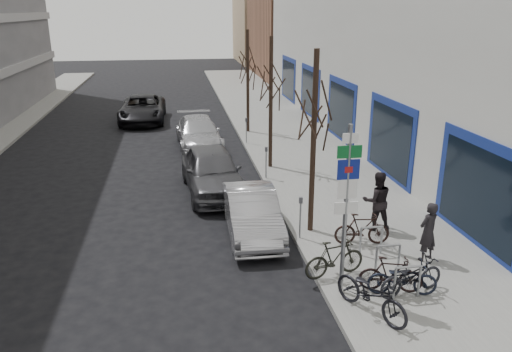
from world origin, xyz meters
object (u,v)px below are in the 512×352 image
object	(u,v)px
bike_rack	(388,256)
tree_near	(315,100)
meter_front	(300,214)
highway_sign_pole	(346,201)
bike_far_inner	(362,229)
parked_car_front	(252,213)
bike_far_curb	(412,273)
pedestrian_near	(428,232)
parked_car_mid	(212,171)
meter_back	(246,128)
bike_near_right	(391,274)
bike_mid_inner	(335,258)
tree_mid	(271,72)
bike_mid_curb	(403,276)
meter_mid	(266,159)
tree_far	(248,57)
bike_near_left	(372,290)
parked_car_back	(199,133)
lane_car	(143,109)
pedestrian_far	(377,200)

from	to	relation	value
bike_rack	tree_near	bearing A→B (deg)	112.48
bike_rack	meter_front	xyz separation A→B (m)	(-1.65, 2.40, 0.26)
highway_sign_pole	bike_far_inner	distance (m)	3.26
tree_near	parked_car_front	distance (m)	3.84
bike_rack	meter_front	distance (m)	2.92
meter_front	parked_car_front	xyz separation A→B (m)	(-1.29, 0.83, -0.22)
bike_far_curb	pedestrian_near	bearing A→B (deg)	-51.84
tree_near	parked_car_mid	world-z (taller)	tree_near
highway_sign_pole	bike_rack	world-z (taller)	highway_sign_pole
meter_back	parked_car_front	bearing A→B (deg)	-97.21
bike_far_curb	parked_car_mid	world-z (taller)	parked_car_mid
bike_near_right	bike_far_inner	xyz separation A→B (m)	(0.23, 2.49, 0.02)
tree_near	bike_near_right	bearing A→B (deg)	-75.54
bike_mid_inner	bike_far_curb	distance (m)	1.85
tree_mid	parked_car_mid	world-z (taller)	tree_mid
meter_front	meter_back	xyz separation A→B (m)	(0.00, 11.00, 0.00)
highway_sign_pole	bike_mid_curb	world-z (taller)	highway_sign_pole
tree_mid	parked_car_mid	size ratio (longest dim) A/B	1.12
highway_sign_pole	parked_car_mid	distance (m)	8.20
meter_mid	bike_far_curb	size ratio (longest dim) A/B	0.73
tree_far	tree_mid	bearing A→B (deg)	-90.00
tree_mid	bike_near_left	size ratio (longest dim) A/B	2.81
tree_far	bike_near_left	size ratio (longest dim) A/B	2.81
parked_car_back	lane_car	size ratio (longest dim) A/B	0.90
tree_mid	pedestrian_far	world-z (taller)	tree_mid
meter_mid	bike_far_curb	bearing A→B (deg)	-78.31
bike_rack	pedestrian_near	distance (m)	1.48
bike_far_inner	meter_mid	bearing A→B (deg)	22.13
parked_car_front	bike_mid_curb	bearing A→B (deg)	-54.35
bike_near_left	bike_near_right	xyz separation A→B (m)	(0.80, 0.81, -0.14)
tree_far	parked_car_front	bearing A→B (deg)	-97.81
highway_sign_pole	meter_back	size ratio (longest dim) A/B	3.31
bike_near_left	meter_front	bearing A→B (deg)	70.57
bike_near_left	bike_far_inner	xyz separation A→B (m)	(1.03, 3.30, -0.12)
lane_car	pedestrian_near	xyz separation A→B (m)	(8.36, -19.49, 0.19)
bike_mid_inner	bike_rack	bearing A→B (deg)	-107.79
tree_mid	meter_front	bearing A→B (deg)	-93.68
meter_mid	pedestrian_far	distance (m)	5.77
bike_mid_curb	parked_car_front	world-z (taller)	parked_car_front
highway_sign_pole	pedestrian_far	distance (m)	4.16
tree_mid	tree_near	bearing A→B (deg)	-90.00
meter_back	lane_car	xyz separation A→B (m)	(-5.38, 6.66, -0.14)
meter_back	bike_far_inner	bearing A→B (deg)	-82.08
meter_mid	pedestrian_near	bearing A→B (deg)	-67.84
meter_back	parked_car_mid	distance (m)	6.72
bike_rack	bike_mid_inner	distance (m)	1.34
parked_car_mid	lane_car	bearing A→B (deg)	99.28
meter_front	parked_car_mid	bearing A→B (deg)	115.18
bike_near_left	bike_near_right	world-z (taller)	bike_near_left
bike_near_left	bike_rack	bearing A→B (deg)	28.43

